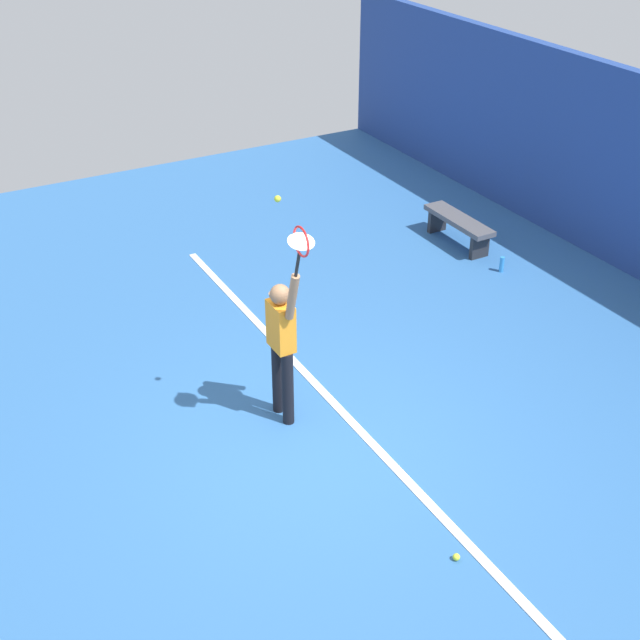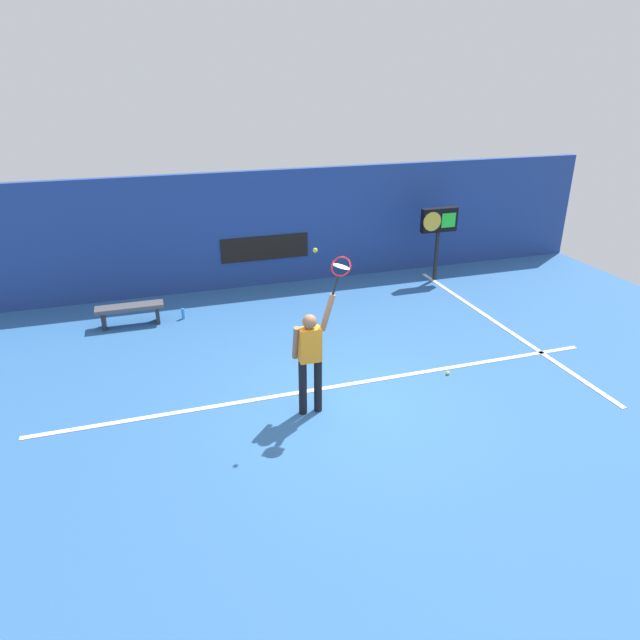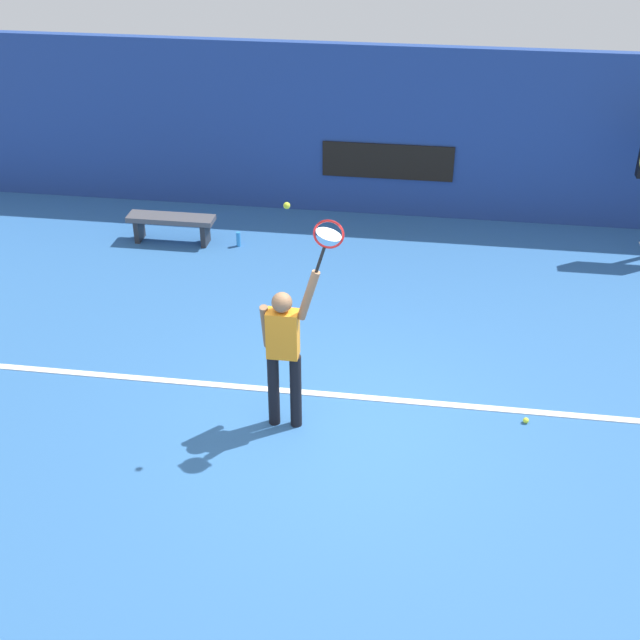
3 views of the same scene
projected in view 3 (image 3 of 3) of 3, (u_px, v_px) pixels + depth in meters
ground_plane at (343, 427)px, 9.57m from camera, size 18.00×18.00×0.00m
back_wall at (389, 133)px, 14.05m from camera, size 18.00×0.20×2.85m
sponsor_banner_center at (388, 162)px, 14.18m from camera, size 2.20×0.03×0.60m
court_baseline at (349, 396)px, 10.07m from camera, size 10.00×0.10×0.01m
tennis_player at (284, 348)px, 9.12m from camera, size 0.65×0.31×1.98m
tennis_racket at (328, 237)px, 8.37m from camera, size 0.39×0.27×0.63m
tennis_ball at (287, 206)px, 8.22m from camera, size 0.07×0.07×0.07m
court_bench at (171, 223)px, 13.58m from camera, size 1.40×0.36×0.45m
water_bottle at (238, 239)px, 13.55m from camera, size 0.07×0.07×0.24m
spare_ball at (526, 420)px, 9.63m from camera, size 0.07×0.07×0.07m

